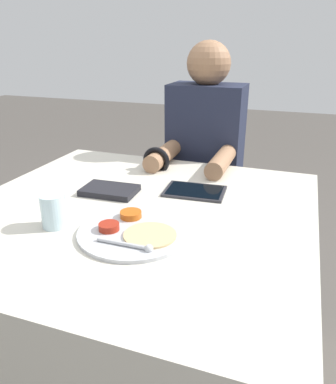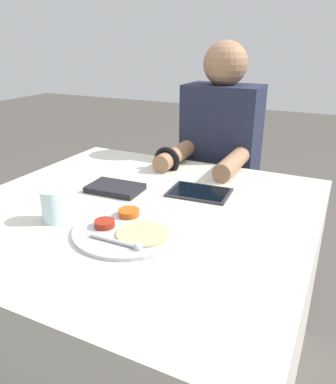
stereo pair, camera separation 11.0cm
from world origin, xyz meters
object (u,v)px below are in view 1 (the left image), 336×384
(red_notebook, at_px, (110,191))
(person_diner, at_px, (204,182))
(thali_tray, at_px, (134,231))
(drinking_glass, at_px, (54,211))
(tablet_device, at_px, (195,191))

(red_notebook, xyz_separation_m, person_diner, (0.18, 0.58, -0.15))
(thali_tray, bearing_deg, drinking_glass, -171.05)
(thali_tray, bearing_deg, red_notebook, 130.29)
(red_notebook, xyz_separation_m, tablet_device, (0.27, 0.10, -0.00))
(red_notebook, distance_m, tablet_device, 0.29)
(tablet_device, distance_m, drinking_glass, 0.47)
(thali_tray, xyz_separation_m, person_diner, (-0.02, 0.81, -0.15))
(drinking_glass, bearing_deg, tablet_device, 51.28)
(red_notebook, height_order, person_diner, person_diner)
(person_diner, bearing_deg, drinking_glass, -103.65)
(red_notebook, bearing_deg, drinking_glass, -96.08)
(thali_tray, bearing_deg, person_diner, 91.23)
(tablet_device, distance_m, person_diner, 0.51)
(thali_tray, distance_m, tablet_device, 0.34)
(tablet_device, relative_size, person_diner, 0.18)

